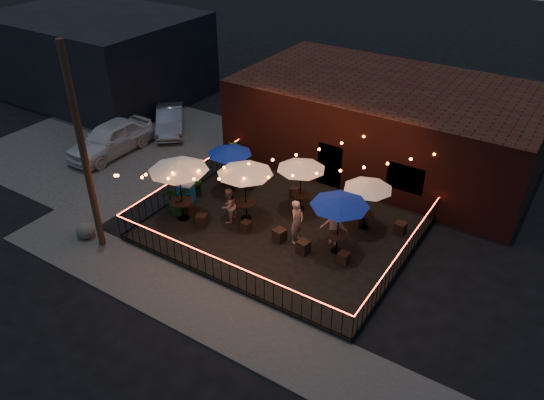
{
  "coord_description": "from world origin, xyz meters",
  "views": [
    {
      "loc": [
        9.17,
        -12.98,
        12.49
      ],
      "look_at": [
        -0.63,
        2.23,
        1.14
      ],
      "focal_mm": 35.0,
      "sensor_mm": 36.0,
      "label": 1
    }
  ],
  "objects_px": {
    "cafe_table_3": "(301,166)",
    "cafe_table_2": "(245,170)",
    "cooler": "(186,193)",
    "boulder": "(85,231)",
    "cafe_table_4": "(340,202)",
    "cafe_table_5": "(368,186)",
    "cafe_table_1": "(230,151)",
    "cafe_table_0": "(178,167)",
    "utility_pole": "(84,153)"
  },
  "relations": [
    {
      "from": "utility_pole",
      "to": "cafe_table_5",
      "type": "bearing_deg",
      "value": 38.16
    },
    {
      "from": "cafe_table_3",
      "to": "cafe_table_2",
      "type": "bearing_deg",
      "value": -128.77
    },
    {
      "from": "cafe_table_4",
      "to": "cafe_table_5",
      "type": "xyz_separation_m",
      "value": [
        0.23,
        2.01,
        -0.25
      ]
    },
    {
      "from": "cafe_table_4",
      "to": "boulder",
      "type": "distance_m",
      "value": 10.09
    },
    {
      "from": "cafe_table_0",
      "to": "cafe_table_3",
      "type": "height_order",
      "value": "cafe_table_0"
    },
    {
      "from": "cafe_table_3",
      "to": "cafe_table_4",
      "type": "bearing_deg",
      "value": -34.5
    },
    {
      "from": "utility_pole",
      "to": "cafe_table_4",
      "type": "bearing_deg",
      "value": 29.02
    },
    {
      "from": "cafe_table_2",
      "to": "cafe_table_5",
      "type": "height_order",
      "value": "cafe_table_2"
    },
    {
      "from": "cafe_table_4",
      "to": "cafe_table_5",
      "type": "height_order",
      "value": "cafe_table_4"
    },
    {
      "from": "utility_pole",
      "to": "cooler",
      "type": "bearing_deg",
      "value": 77.28
    },
    {
      "from": "utility_pole",
      "to": "cooler",
      "type": "xyz_separation_m",
      "value": [
        0.9,
        3.99,
        -3.37
      ]
    },
    {
      "from": "utility_pole",
      "to": "cafe_table_4",
      "type": "xyz_separation_m",
      "value": [
        7.94,
        4.41,
        -1.65
      ]
    },
    {
      "from": "cafe_table_4",
      "to": "cooler",
      "type": "xyz_separation_m",
      "value": [
        -7.04,
        -0.42,
        -1.72
      ]
    },
    {
      "from": "cafe_table_5",
      "to": "cafe_table_3",
      "type": "bearing_deg",
      "value": -176.34
    },
    {
      "from": "cafe_table_4",
      "to": "cafe_table_5",
      "type": "distance_m",
      "value": 2.04
    },
    {
      "from": "utility_pole",
      "to": "cafe_table_1",
      "type": "relative_size",
      "value": 3.13
    },
    {
      "from": "utility_pole",
      "to": "cafe_table_3",
      "type": "distance_m",
      "value": 8.37
    },
    {
      "from": "cafe_table_0",
      "to": "cafe_table_2",
      "type": "distance_m",
      "value": 2.62
    },
    {
      "from": "boulder",
      "to": "cafe_table_3",
      "type": "bearing_deg",
      "value": 45.35
    },
    {
      "from": "cafe_table_0",
      "to": "boulder",
      "type": "relative_size",
      "value": 3.35
    },
    {
      "from": "cooler",
      "to": "boulder",
      "type": "bearing_deg",
      "value": -125.74
    },
    {
      "from": "utility_pole",
      "to": "cafe_table_3",
      "type": "xyz_separation_m",
      "value": [
        5.28,
        6.23,
        -1.8
      ]
    },
    {
      "from": "cafe_table_5",
      "to": "cooler",
      "type": "xyz_separation_m",
      "value": [
        -7.27,
        -2.43,
        -1.47
      ]
    },
    {
      "from": "utility_pole",
      "to": "boulder",
      "type": "height_order",
      "value": "utility_pole"
    },
    {
      "from": "cafe_table_2",
      "to": "boulder",
      "type": "bearing_deg",
      "value": -136.83
    },
    {
      "from": "cafe_table_1",
      "to": "boulder",
      "type": "bearing_deg",
      "value": -115.58
    },
    {
      "from": "cafe_table_0",
      "to": "cafe_table_4",
      "type": "distance_m",
      "value": 6.51
    },
    {
      "from": "cafe_table_5",
      "to": "cafe_table_4",
      "type": "bearing_deg",
      "value": -96.41
    },
    {
      "from": "utility_pole",
      "to": "cafe_table_2",
      "type": "distance_m",
      "value": 6.01
    },
    {
      "from": "cafe_table_4",
      "to": "boulder",
      "type": "relative_size",
      "value": 3.27
    },
    {
      "from": "cafe_table_0",
      "to": "cooler",
      "type": "relative_size",
      "value": 3.03
    },
    {
      "from": "utility_pole",
      "to": "cafe_table_5",
      "type": "distance_m",
      "value": 10.56
    },
    {
      "from": "cafe_table_1",
      "to": "cafe_table_4",
      "type": "height_order",
      "value": "cafe_table_4"
    },
    {
      "from": "cafe_table_0",
      "to": "cafe_table_4",
      "type": "bearing_deg",
      "value": 12.8
    },
    {
      "from": "utility_pole",
      "to": "cooler",
      "type": "distance_m",
      "value": 5.3
    },
    {
      "from": "cafe_table_0",
      "to": "cafe_table_1",
      "type": "height_order",
      "value": "cafe_table_0"
    },
    {
      "from": "cafe_table_5",
      "to": "cafe_table_0",
      "type": "bearing_deg",
      "value": -152.26
    },
    {
      "from": "cafe_table_2",
      "to": "cafe_table_0",
      "type": "bearing_deg",
      "value": -147.16
    },
    {
      "from": "cafe_table_0",
      "to": "cafe_table_3",
      "type": "distance_m",
      "value": 4.94
    },
    {
      "from": "cafe_table_0",
      "to": "cafe_table_2",
      "type": "height_order",
      "value": "cafe_table_0"
    },
    {
      "from": "cafe_table_4",
      "to": "cooler",
      "type": "bearing_deg",
      "value": -176.61
    },
    {
      "from": "cafe_table_1",
      "to": "cafe_table_5",
      "type": "xyz_separation_m",
      "value": [
        6.25,
        0.55,
        -0.02
      ]
    },
    {
      "from": "utility_pole",
      "to": "cafe_table_3",
      "type": "height_order",
      "value": "utility_pole"
    },
    {
      "from": "cafe_table_1",
      "to": "cooler",
      "type": "bearing_deg",
      "value": -118.54
    },
    {
      "from": "boulder",
      "to": "utility_pole",
      "type": "bearing_deg",
      "value": 1.19
    },
    {
      "from": "cafe_table_3",
      "to": "cafe_table_5",
      "type": "relative_size",
      "value": 1.05
    },
    {
      "from": "cafe_table_0",
      "to": "boulder",
      "type": "height_order",
      "value": "cafe_table_0"
    },
    {
      "from": "cafe_table_0",
      "to": "boulder",
      "type": "distance_m",
      "value": 4.5
    },
    {
      "from": "cafe_table_1",
      "to": "cooler",
      "type": "relative_size",
      "value": 2.71
    },
    {
      "from": "cafe_table_1",
      "to": "cafe_table_0",
      "type": "bearing_deg",
      "value": -96.31
    }
  ]
}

